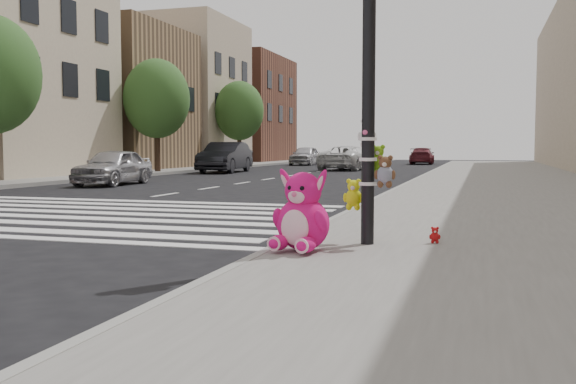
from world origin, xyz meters
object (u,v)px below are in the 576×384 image
at_px(pink_bunny, 302,217).
at_px(red_teddy, 435,235).
at_px(car_white_near, 348,158).
at_px(car_dark_far, 225,157).
at_px(signal_pole, 369,110).
at_px(car_silver_far, 113,167).

relative_size(pink_bunny, red_teddy, 4.64).
bearing_deg(car_white_near, car_dark_far, 51.99).
bearing_deg(car_dark_far, pink_bunny, -70.51).
bearing_deg(car_dark_far, signal_pole, -68.50).
bearing_deg(car_white_near, car_silver_far, 80.43).
bearing_deg(pink_bunny, red_teddy, 46.66).
height_order(pink_bunny, car_dark_far, car_dark_far).
distance_m(signal_pole, red_teddy, 1.76).
bearing_deg(red_teddy, car_dark_far, 110.03).
height_order(car_silver_far, car_white_near, car_white_near).
distance_m(red_teddy, car_white_near, 28.91).
relative_size(red_teddy, car_dark_far, 0.04).
bearing_deg(car_white_near, pink_bunny, 107.80).
xyz_separation_m(red_teddy, car_dark_far, (-12.23, 22.75, 0.55)).
bearing_deg(red_teddy, pink_bunny, -152.46).
height_order(signal_pole, car_dark_far, signal_pole).
height_order(red_teddy, car_silver_far, car_silver_far).
xyz_separation_m(car_dark_far, car_white_near, (5.41, 5.35, -0.11)).
distance_m(pink_bunny, car_white_near, 29.62).
distance_m(pink_bunny, car_silver_far, 16.34).
xyz_separation_m(signal_pole, car_dark_far, (-11.44, 23.02, -1.00)).
height_order(pink_bunny, red_teddy, pink_bunny).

